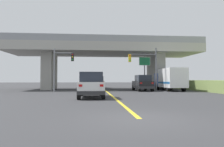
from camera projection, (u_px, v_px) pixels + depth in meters
name	position (u px, v px, depth m)	size (l,w,h in m)	color
ground	(104.00, 89.00, 32.09)	(160.00, 160.00, 0.00)	#353538
overpass_bridge	(104.00, 54.00, 32.25)	(28.09, 8.37, 7.47)	#A8A59E
lane_divider_stripe	(112.00, 96.00, 18.68)	(0.20, 22.05, 0.01)	yellow
suv_lead	(91.00, 85.00, 16.94)	(2.01, 4.72, 2.02)	silver
suv_crossing	(143.00, 83.00, 26.99)	(1.96, 4.31, 2.02)	black
box_truck	(170.00, 79.00, 27.70)	(2.33, 6.40, 2.87)	navy
sedan_oncoming	(98.00, 82.00, 37.25)	(1.95, 4.31, 2.02)	silver
traffic_signal_nearside	(146.00, 64.00, 26.39)	(3.59, 0.36, 5.44)	#56595E
traffic_signal_farside	(61.00, 64.00, 25.10)	(2.38, 0.36, 5.12)	slate
highway_sign	(145.00, 65.00, 30.37)	(1.63, 0.17, 4.85)	#56595E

